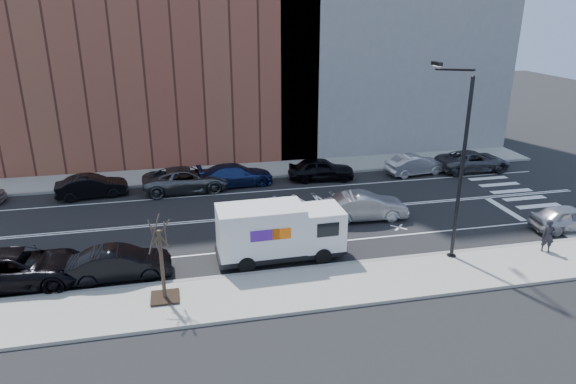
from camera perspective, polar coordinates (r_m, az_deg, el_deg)
name	(u,v)px	position (r m, az deg, el deg)	size (l,w,h in m)	color
ground	(284,214)	(31.16, -0.42, -2.50)	(120.00, 120.00, 0.00)	black
sidewalk_near	(325,287)	(23.48, 4.10, -10.44)	(44.00, 3.60, 0.15)	gray
sidewalk_far	(260,170)	(39.26, -3.07, 2.45)	(44.00, 3.60, 0.15)	gray
curb_near	(314,267)	(24.98, 2.94, -8.38)	(44.00, 0.25, 0.17)	gray
curb_far	(265,177)	(37.57, -2.62, 1.65)	(44.00, 0.25, 0.17)	gray
crosswalk	(518,195)	(37.63, 24.17, -0.27)	(3.00, 14.00, 0.01)	white
road_markings	(284,214)	(31.16, -0.42, -2.49)	(40.00, 8.60, 0.01)	white
bldg_brick	(143,18)	(43.79, -15.86, 18.14)	(26.00, 10.00, 22.00)	brown
streetlight	(457,159)	(25.79, 18.31, 3.54)	(0.44, 4.02, 9.34)	black
street_tree	(163,272)	(22.41, -13.76, -8.58)	(1.20, 1.20, 3.75)	black
fedex_van	(279,231)	(25.26, -1.00, -4.39)	(6.36, 2.36, 2.88)	black
far_parked_b	(92,186)	(36.09, -20.96, 0.60)	(1.57, 4.51, 1.49)	black
far_parked_c	(187,179)	(35.48, -11.18, 1.39)	(2.70, 5.87, 1.63)	#4B4E53
far_parked_d	(235,175)	(36.08, -5.86, 1.90)	(2.13, 5.25, 1.52)	navy
far_parked_e	(321,169)	(37.10, 3.71, 2.56)	(1.91, 4.74, 1.61)	black
far_parked_f	(416,165)	(39.43, 14.00, 2.96)	(1.57, 4.50, 1.48)	#B0B0B5
far_parked_g	(473,161)	(41.54, 19.86, 3.26)	(2.56, 5.55, 1.54)	#424348
driving_sedan	(365,206)	(30.53, 8.56, -1.59)	(1.71, 4.91, 1.62)	#9C9DA0
near_parked_rear_a	(120,264)	(25.08, -18.16, -7.58)	(1.61, 4.61, 1.52)	black
near_parked_rear_b	(19,268)	(26.29, -27.74, -7.50)	(2.77, 6.00, 1.67)	black
near_parked_front	(569,218)	(32.81, 28.74, -2.57)	(1.71, 4.24, 1.45)	#B2B2B7
pedestrian	(548,236)	(29.12, 26.94, -4.37)	(0.62, 0.41, 1.71)	black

